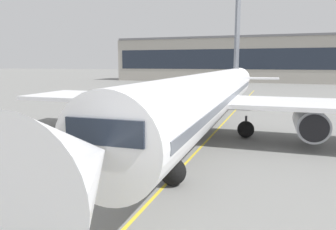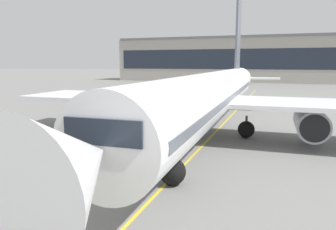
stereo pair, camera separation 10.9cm
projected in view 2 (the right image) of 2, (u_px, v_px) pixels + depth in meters
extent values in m
plane|color=slate|center=(22.00, 217.00, 14.32)|extent=(600.00, 600.00, 0.00)
cylinder|color=white|center=(211.00, 95.00, 28.14)|extent=(4.85, 37.92, 4.03)
cube|color=slate|center=(211.00, 95.00, 28.14)|extent=(4.85, 36.41, 0.48)
cone|color=white|center=(66.00, 169.00, 8.53)|extent=(3.92, 4.11, 3.83)
cone|color=white|center=(238.00, 79.00, 48.85)|extent=(3.57, 6.53, 3.43)
cube|color=white|center=(117.00, 97.00, 32.16)|extent=(18.13, 7.95, 0.36)
cylinder|color=#93969E|center=(127.00, 113.00, 31.22)|extent=(2.61, 4.97, 2.50)
cylinder|color=black|center=(115.00, 117.00, 28.87)|extent=(2.13, 0.17, 2.13)
cube|color=white|center=(331.00, 105.00, 26.10)|extent=(18.13, 7.95, 0.36)
cylinder|color=#93969E|center=(311.00, 123.00, 26.08)|extent=(2.61, 4.97, 2.50)
cylinder|color=black|center=(315.00, 129.00, 23.73)|extent=(2.13, 0.17, 2.13)
cube|color=slate|center=(238.00, 37.00, 46.33)|extent=(0.38, 4.55, 11.35)
cube|color=white|center=(236.00, 78.00, 46.98)|extent=(12.28, 3.29, 0.20)
cube|color=#1E2633|center=(115.00, 127.00, 11.07)|extent=(2.86, 1.88, 0.89)
cylinder|color=#47474C|center=(172.00, 161.00, 17.94)|extent=(0.22, 0.22, 1.27)
sphere|color=black|center=(172.00, 172.00, 18.04)|extent=(1.56, 1.56, 1.56)
cylinder|color=#47474C|center=(184.00, 119.00, 31.28)|extent=(0.22, 0.22, 1.27)
sphere|color=black|center=(183.00, 125.00, 31.39)|extent=(1.56, 1.56, 1.56)
cylinder|color=#47474C|center=(246.00, 123.00, 29.41)|extent=(0.22, 0.22, 1.27)
sphere|color=black|center=(246.00, 129.00, 29.51)|extent=(1.56, 1.56, 1.56)
cube|color=silver|center=(128.00, 150.00, 23.60)|extent=(3.75, 3.06, 0.44)
cube|color=black|center=(115.00, 142.00, 23.70)|extent=(0.80, 0.78, 0.70)
cylinder|color=#333338|center=(124.00, 141.00, 23.80)|extent=(0.08, 0.08, 0.80)
cube|color=silver|center=(144.00, 135.00, 23.64)|extent=(4.77, 3.22, 1.84)
cube|color=black|center=(144.00, 134.00, 23.62)|extent=(4.59, 3.03, 1.70)
cube|color=#333338|center=(145.00, 135.00, 23.19)|extent=(4.30, 2.45, 1.89)
cube|color=#333338|center=(144.00, 132.00, 24.04)|extent=(4.30, 2.45, 1.89)
cylinder|color=black|center=(145.00, 155.00, 23.12)|extent=(0.59, 0.45, 0.56)
cylinder|color=black|center=(143.00, 149.00, 24.55)|extent=(0.59, 0.45, 0.56)
cylinder|color=black|center=(111.00, 156.00, 22.72)|extent=(0.59, 0.45, 0.56)
cylinder|color=black|center=(112.00, 151.00, 24.15)|extent=(0.59, 0.45, 0.56)
cube|color=#515156|center=(82.00, 161.00, 21.83)|extent=(2.56, 2.48, 0.12)
cylinder|color=#4C4C51|center=(61.00, 163.00, 21.44)|extent=(0.60, 0.48, 0.07)
cube|color=silver|center=(81.00, 150.00, 21.70)|extent=(2.42, 2.34, 1.50)
cube|color=silver|center=(81.00, 141.00, 22.00)|extent=(1.98, 1.77, 0.74)
cube|color=silver|center=(67.00, 151.00, 21.42)|extent=(0.89, 1.17, 1.38)
sphere|color=black|center=(70.00, 160.00, 22.25)|extent=(0.30, 0.30, 0.30)
sphere|color=black|center=(70.00, 166.00, 20.97)|extent=(0.30, 0.30, 0.30)
sphere|color=black|center=(93.00, 158.00, 22.72)|extent=(0.30, 0.30, 0.30)
sphere|color=black|center=(95.00, 164.00, 21.44)|extent=(0.30, 0.30, 0.30)
cube|color=#515156|center=(37.00, 166.00, 20.88)|extent=(2.56, 2.48, 0.12)
cylinder|color=#4C4C51|center=(15.00, 168.00, 20.49)|extent=(0.60, 0.48, 0.07)
cube|color=navy|center=(37.00, 154.00, 20.75)|extent=(2.42, 2.34, 1.50)
cube|color=navy|center=(37.00, 144.00, 21.05)|extent=(1.98, 1.77, 0.74)
cube|color=silver|center=(20.00, 155.00, 20.47)|extent=(0.89, 1.17, 1.38)
sphere|color=black|center=(26.00, 164.00, 21.30)|extent=(0.30, 0.30, 0.30)
sphere|color=black|center=(23.00, 171.00, 20.01)|extent=(0.30, 0.30, 0.30)
sphere|color=black|center=(51.00, 162.00, 21.77)|extent=(0.30, 0.30, 0.30)
sphere|color=black|center=(50.00, 169.00, 20.48)|extent=(0.30, 0.30, 0.30)
sphere|color=black|center=(11.00, 165.00, 21.20)|extent=(0.30, 0.30, 0.30)
sphere|color=black|center=(8.00, 172.00, 19.92)|extent=(0.30, 0.30, 0.30)
cylinder|color=#333847|center=(64.00, 161.00, 21.10)|extent=(0.15, 0.15, 0.86)
cylinder|color=#333847|center=(62.00, 162.00, 20.93)|extent=(0.15, 0.15, 0.86)
cube|color=orange|center=(62.00, 151.00, 20.90)|extent=(0.28, 0.40, 0.58)
cube|color=white|center=(64.00, 151.00, 20.87)|extent=(0.05, 0.34, 0.08)
sphere|color=brown|center=(62.00, 145.00, 20.83)|extent=(0.21, 0.21, 0.21)
sphere|color=yellow|center=(62.00, 144.00, 20.82)|extent=(0.23, 0.23, 0.23)
cylinder|color=orange|center=(64.00, 151.00, 21.14)|extent=(0.09, 0.09, 0.56)
cylinder|color=orange|center=(60.00, 153.00, 20.68)|extent=(0.09, 0.09, 0.56)
cylinder|color=#333847|center=(108.00, 154.00, 22.69)|extent=(0.15, 0.15, 0.86)
cylinder|color=#333847|center=(110.00, 155.00, 22.57)|extent=(0.15, 0.15, 0.86)
cube|color=orange|center=(109.00, 145.00, 22.51)|extent=(0.45, 0.38, 0.58)
cube|color=white|center=(110.00, 144.00, 22.60)|extent=(0.31, 0.16, 0.08)
sphere|color=tan|center=(108.00, 139.00, 22.45)|extent=(0.21, 0.21, 0.21)
sphere|color=yellow|center=(108.00, 138.00, 22.44)|extent=(0.23, 0.23, 0.23)
cylinder|color=orange|center=(107.00, 145.00, 22.69)|extent=(0.09, 0.09, 0.56)
cylinder|color=orange|center=(111.00, 146.00, 22.35)|extent=(0.09, 0.09, 0.56)
cylinder|color=#333847|center=(124.00, 152.00, 23.34)|extent=(0.15, 0.15, 0.86)
cylinder|color=#333847|center=(127.00, 152.00, 23.36)|extent=(0.15, 0.15, 0.86)
cube|color=orange|center=(125.00, 142.00, 23.24)|extent=(0.45, 0.38, 0.58)
cube|color=white|center=(125.00, 142.00, 23.36)|extent=(0.31, 0.16, 0.08)
sphere|color=brown|center=(125.00, 137.00, 23.17)|extent=(0.21, 0.21, 0.21)
sphere|color=yellow|center=(125.00, 136.00, 23.16)|extent=(0.23, 0.23, 0.23)
cylinder|color=orange|center=(122.00, 143.00, 23.22)|extent=(0.09, 0.09, 0.56)
cylinder|color=orange|center=(129.00, 143.00, 23.27)|extent=(0.09, 0.09, 0.56)
cube|color=black|center=(143.00, 139.00, 29.11)|extent=(0.54, 0.54, 0.05)
cone|color=orange|center=(143.00, 135.00, 29.06)|extent=(0.43, 0.43, 0.57)
cylinder|color=white|center=(143.00, 135.00, 29.05)|extent=(0.24, 0.24, 0.07)
cube|color=black|center=(156.00, 133.00, 31.41)|extent=(0.61, 0.61, 0.05)
cone|color=orange|center=(156.00, 130.00, 31.36)|extent=(0.49, 0.49, 0.64)
cylinder|color=white|center=(156.00, 129.00, 31.35)|extent=(0.27, 0.27, 0.08)
cube|color=yellow|center=(208.00, 139.00, 28.85)|extent=(0.20, 110.00, 0.01)
cube|color=#A8A399|center=(285.00, 60.00, 112.09)|extent=(123.44, 15.06, 15.54)
cube|color=#1E2633|center=(286.00, 59.00, 104.97)|extent=(119.74, 0.10, 6.99)
cube|color=slate|center=(287.00, 36.00, 109.37)|extent=(122.21, 12.80, 0.70)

